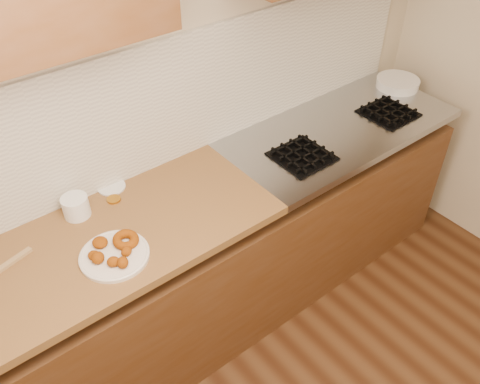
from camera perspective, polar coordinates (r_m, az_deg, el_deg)
name	(u,v)px	position (r m, az deg, el deg)	size (l,w,h in m)	color
wall_back	(98,93)	(2.15, -15.64, 10.63)	(4.00, 0.02, 2.70)	beige
base_cabinet	(162,295)	(2.54, -8.70, -11.33)	(3.60, 0.60, 0.77)	#51321D
stovetop	(339,129)	(2.76, 11.06, 6.98)	(1.30, 0.62, 0.04)	#9EA0A5
backsplash	(106,126)	(2.21, -14.83, 7.14)	(3.60, 0.02, 0.60)	beige
burner_grates	(348,132)	(2.69, 12.02, 6.61)	(0.91, 0.26, 0.03)	black
donut_plate	(115,256)	(2.03, -13.90, -6.95)	(0.27, 0.27, 0.02)	silver
ring_donut	(126,240)	(2.04, -12.72, -5.26)	(0.10, 0.10, 0.04)	#894A08
fried_dough_chunks	(107,254)	(2.00, -14.67, -6.78)	(0.16, 0.22, 0.05)	#894A08
plastic_tub	(76,207)	(2.22, -17.95, -1.56)	(0.11, 0.11, 0.09)	white
tub_lid	(111,187)	(2.35, -14.24, 0.58)	(0.13, 0.13, 0.01)	silver
brass_jar_lid	(114,199)	(2.28, -13.99, -0.80)	(0.06, 0.06, 0.01)	#B5791F
wooden_utensil	(10,263)	(2.13, -24.39, -7.23)	(0.18, 0.02, 0.01)	#9D7C4E
plate_stack	(398,83)	(3.20, 17.28, 11.62)	(0.25, 0.25, 0.05)	silver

